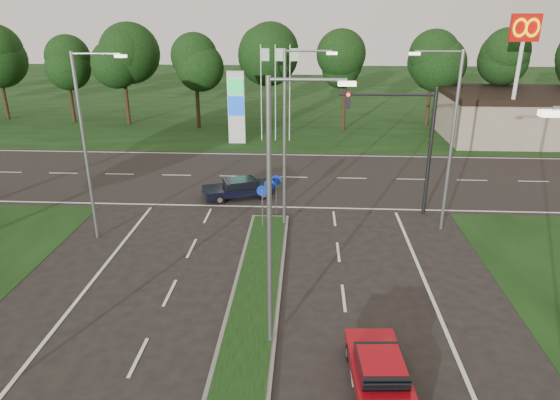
{
  "coord_description": "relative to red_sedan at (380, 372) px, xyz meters",
  "views": [
    {
      "loc": [
        1.91,
        -8.18,
        10.77
      ],
      "look_at": [
        0.69,
        13.99,
        2.2
      ],
      "focal_mm": 32.0,
      "sensor_mm": 36.0,
      "label": 1
    }
  ],
  "objects": [
    {
      "name": "median_kerb",
      "position": [
        -4.24,
        -0.04,
        -0.53
      ],
      "size": [
        2.0,
        26.0,
        0.12
      ],
      "primitive_type": "cube",
      "color": "slate",
      "rests_on": "ground"
    },
    {
      "name": "treeline_far",
      "position": [
        -4.14,
        35.89,
        6.24
      ],
      "size": [
        6.0,
        6.0,
        9.9
      ],
      "color": "black",
      "rests_on": "ground"
    },
    {
      "name": "gas_pylon",
      "position": [
        -8.03,
        29.01,
        2.61
      ],
      "size": [
        5.8,
        1.26,
        8.0
      ],
      "color": "silver",
      "rests_on": "ground"
    },
    {
      "name": "cross_road",
      "position": [
        -4.24,
        19.96,
        -0.59
      ],
      "size": [
        160.0,
        12.0,
        0.02
      ],
      "primitive_type": "cube",
      "color": "black",
      "rests_on": "ground"
    },
    {
      "name": "median_signs",
      "position": [
        -4.24,
        12.36,
        1.13
      ],
      "size": [
        1.16,
        1.76,
        2.38
      ],
      "color": "gray",
      "rests_on": "ground"
    },
    {
      "name": "streetlight_median_near",
      "position": [
        -3.24,
        1.96,
        4.49
      ],
      "size": [
        2.53,
        0.22,
        9.0
      ],
      "color": "gray",
      "rests_on": "ground"
    },
    {
      "name": "traffic_signal",
      "position": [
        2.95,
        13.96,
        4.07
      ],
      "size": [
        5.1,
        0.42,
        7.0
      ],
      "color": "black",
      "rests_on": "ground"
    },
    {
      "name": "commercial_building",
      "position": [
        17.76,
        31.96,
        1.41
      ],
      "size": [
        16.0,
        9.0,
        4.0
      ],
      "primitive_type": "cube",
      "color": "gray",
      "rests_on": "ground"
    },
    {
      "name": "navy_sedan",
      "position": [
        -6.37,
        15.97,
        0.03
      ],
      "size": [
        4.5,
        3.07,
        1.15
      ],
      "rotation": [
        0.0,
        0.0,
        1.93
      ],
      "color": "black",
      "rests_on": "ground"
    },
    {
      "name": "streetlight_median_far",
      "position": [
        -3.24,
        11.96,
        4.49
      ],
      "size": [
        2.53,
        0.22,
        9.0
      ],
      "color": "gray",
      "rests_on": "ground"
    },
    {
      "name": "streetlight_right_far",
      "position": [
        4.56,
        11.96,
        4.49
      ],
      "size": [
        2.53,
        0.22,
        9.0
      ],
      "rotation": [
        0.0,
        0.0,
        3.14
      ],
      "color": "gray",
      "rests_on": "ground"
    },
    {
      "name": "verge_far",
      "position": [
        -4.24,
        50.96,
        -0.59
      ],
      "size": [
        160.0,
        50.0,
        0.02
      ],
      "primitive_type": "cube",
      "color": "black",
      "rests_on": "ground"
    },
    {
      "name": "streetlight_left_far",
      "position": [
        -12.54,
        9.96,
        4.49
      ],
      "size": [
        2.53,
        0.22,
        9.0
      ],
      "color": "gray",
      "rests_on": "ground"
    },
    {
      "name": "mcdonalds_sign",
      "position": [
        13.76,
        27.93,
        7.4
      ],
      "size": [
        2.2,
        0.47,
        10.4
      ],
      "color": "silver",
      "rests_on": "ground"
    },
    {
      "name": "red_sedan",
      "position": [
        0.0,
        0.0,
        0.0
      ],
      "size": [
        1.86,
        4.06,
        1.09
      ],
      "rotation": [
        0.0,
        0.0,
        0.06
      ],
      "color": "#960810",
      "rests_on": "ground"
    }
  ]
}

